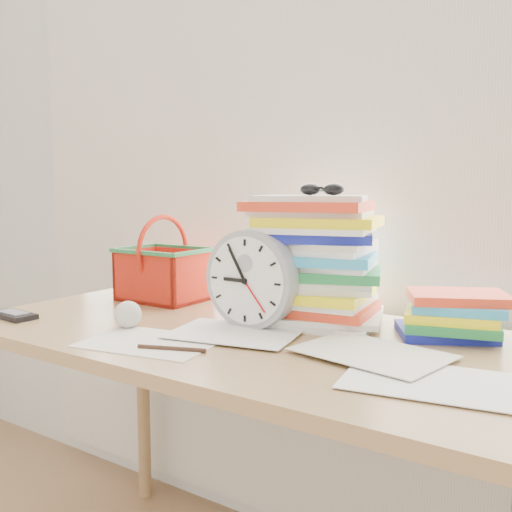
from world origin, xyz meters
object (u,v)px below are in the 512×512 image
Objects in this scene: paper_stack at (315,260)px; basket at (164,259)px; calculator at (14,315)px; clock at (251,279)px; book_stack at (451,315)px; desk at (247,362)px.

basket is (-0.51, 0.01, -0.03)m from paper_stack.
paper_stack is 0.78m from calculator.
clock is 1.77× the size of calculator.
paper_stack is at bearing 54.33° from clock.
basket is at bearing -177.84° from book_stack.
basket reaches higher than desk.
paper_stack is 0.34m from book_stack.
basket is at bearing 71.60° from calculator.
basket reaches higher than calculator.
desk is 10.60× the size of calculator.
paper_stack reaches higher than basket.
book_stack reaches higher than desk.
paper_stack is 1.35× the size of clock.
desk is 0.30m from paper_stack.
clock is (-0.01, 0.03, 0.19)m from desk.
clock is 0.63m from calculator.
book_stack is 0.83m from basket.
calculator is at bearing -156.69° from book_stack.
basket is at bearing 157.96° from desk.
desk is 5.71× the size of book_stack.
desk is at bearing -76.58° from clock.
book_stack is 1.07m from calculator.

